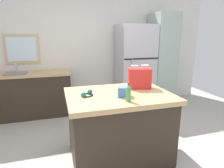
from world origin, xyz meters
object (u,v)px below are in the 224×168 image
at_px(refrigerator, 135,67).
at_px(small_box, 124,92).
at_px(ear_defenders, 87,94).
at_px(kitchen_island, 118,125).
at_px(bottle, 128,93).
at_px(shopping_bag, 139,78).
at_px(tall_cabinet, 162,60).

relative_size(refrigerator, small_box, 13.18).
bearing_deg(ear_defenders, kitchen_island, -2.83).
xyz_separation_m(small_box, bottle, (-0.01, -0.19, 0.04)).
bearing_deg(shopping_bag, refrigerator, 68.73).
bearing_deg(bottle, shopping_bag, 54.30).
relative_size(kitchen_island, shopping_bag, 3.79).
distance_m(refrigerator, tall_cabinet, 0.68).
relative_size(kitchen_island, tall_cabinet, 0.62).
bearing_deg(shopping_bag, ear_defenders, -169.09).
bearing_deg(small_box, tall_cabinet, 49.40).
bearing_deg(small_box, bottle, -93.86).
relative_size(small_box, bottle, 0.64).
bearing_deg(refrigerator, ear_defenders, -128.25).
bearing_deg(kitchen_island, bottle, -89.40).
height_order(kitchen_island, small_box, small_box).
distance_m(tall_cabinet, small_box, 2.51).
relative_size(shopping_bag, ear_defenders, 1.62).
bearing_deg(kitchen_island, refrigerator, 61.08).
xyz_separation_m(refrigerator, ear_defenders, (-1.38, -1.75, -0.00)).
relative_size(small_box, ear_defenders, 0.66).
distance_m(tall_cabinet, shopping_bag, 2.06).
height_order(tall_cabinet, shopping_bag, tall_cabinet).
xyz_separation_m(kitchen_island, bottle, (0.00, -0.32, 0.54)).
relative_size(refrigerator, bottle, 8.50).
distance_m(kitchen_island, refrigerator, 2.07).
xyz_separation_m(refrigerator, small_box, (-0.96, -1.90, 0.03)).
height_order(shopping_bag, bottle, shopping_bag).
bearing_deg(refrigerator, tall_cabinet, 0.02).
xyz_separation_m(tall_cabinet, bottle, (-1.64, -2.09, -0.06)).
xyz_separation_m(kitchen_island, small_box, (0.02, -0.13, 0.50)).
relative_size(shopping_bag, bottle, 1.59).
relative_size(tall_cabinet, shopping_bag, 6.08).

